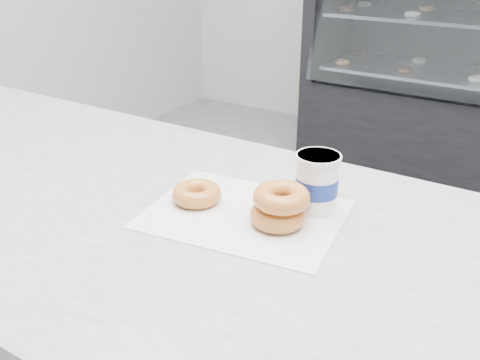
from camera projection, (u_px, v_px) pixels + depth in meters
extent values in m
cube|color=#B8B9BD|center=(327.00, 274.00, 0.82)|extent=(3.06, 0.76, 0.04)
cube|color=black|center=(332.00, 13.00, 3.45)|extent=(0.08, 0.70, 0.75)
cube|color=silver|center=(244.00, 214.00, 0.95)|extent=(0.37, 0.31, 0.00)
torus|color=#D88C3B|center=(197.00, 194.00, 0.99)|extent=(0.12, 0.12, 0.03)
torus|color=#D88C3B|center=(278.00, 215.00, 0.91)|extent=(0.10, 0.10, 0.03)
torus|color=#D88C3B|center=(281.00, 197.00, 0.90)|extent=(0.11, 0.11, 0.03)
cylinder|color=white|center=(317.00, 183.00, 0.95)|extent=(0.09, 0.09, 0.11)
cylinder|color=white|center=(319.00, 156.00, 0.93)|extent=(0.08, 0.08, 0.01)
cylinder|color=navy|center=(317.00, 185.00, 0.95)|extent=(0.09, 0.09, 0.03)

